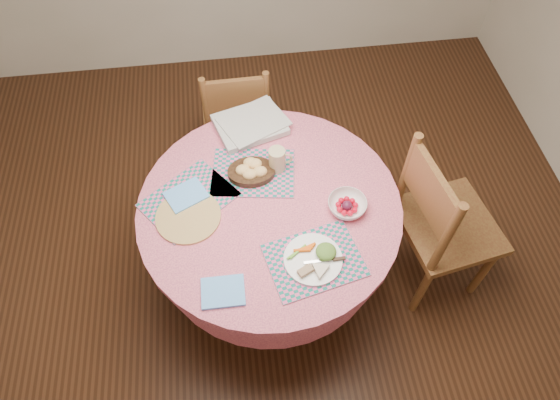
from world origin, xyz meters
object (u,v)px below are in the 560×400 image
(chair_back, at_px, (237,117))
(wicker_trivet, at_px, (188,216))
(dining_table, at_px, (270,227))
(chair_right, at_px, (441,223))
(dinner_plate, at_px, (315,259))
(latte_mug, at_px, (277,160))
(fruit_bowl, at_px, (347,206))
(bread_bowl, at_px, (251,170))

(chair_back, relative_size, wicker_trivet, 2.98)
(dining_table, xyz_separation_m, wicker_trivet, (-0.38, -0.02, 0.20))
(chair_right, height_order, wicker_trivet, chair_right)
(chair_right, relative_size, dinner_plate, 4.05)
(dining_table, xyz_separation_m, latte_mug, (0.06, 0.21, 0.26))
(latte_mug, distance_m, fruit_bowl, 0.40)
(chair_back, xyz_separation_m, dinner_plate, (0.26, -1.19, 0.31))
(bread_bowl, bearing_deg, wicker_trivet, -146.43)
(chair_back, bearing_deg, fruit_bowl, 114.85)
(wicker_trivet, height_order, dinner_plate, dinner_plate)
(wicker_trivet, bearing_deg, dinner_plate, -29.35)
(dining_table, distance_m, chair_right, 0.86)
(chair_back, height_order, dinner_plate, chair_back)
(dining_table, relative_size, fruit_bowl, 5.36)
(dining_table, bearing_deg, dinner_plate, -63.57)
(chair_right, xyz_separation_m, wicker_trivet, (-1.23, 0.06, 0.22))
(latte_mug, bearing_deg, chair_back, 104.14)
(bread_bowl, distance_m, latte_mug, 0.14)
(chair_right, xyz_separation_m, bread_bowl, (-0.92, 0.27, 0.25))
(dinner_plate, distance_m, fruit_bowl, 0.32)
(dining_table, distance_m, latte_mug, 0.34)
(wicker_trivet, xyz_separation_m, bread_bowl, (0.31, 0.21, 0.03))
(dining_table, bearing_deg, chair_back, 96.65)
(chair_back, height_order, fruit_bowl, chair_back)
(chair_right, height_order, latte_mug, chair_right)
(bread_bowl, bearing_deg, chair_back, 93.10)
(bread_bowl, bearing_deg, dining_table, -70.97)
(chair_back, height_order, latte_mug, chair_back)
(chair_back, distance_m, latte_mug, 0.77)
(dinner_plate, bearing_deg, dining_table, 116.43)
(chair_back, bearing_deg, bread_bowl, 92.18)
(wicker_trivet, relative_size, fruit_bowl, 1.30)
(dining_table, distance_m, chair_back, 0.88)
(dining_table, relative_size, chair_back, 1.39)
(dining_table, height_order, latte_mug, latte_mug)
(fruit_bowl, bearing_deg, wicker_trivet, 176.16)
(chair_right, xyz_separation_m, latte_mug, (-0.79, 0.29, 0.28))
(wicker_trivet, distance_m, fruit_bowl, 0.73)
(wicker_trivet, distance_m, dinner_plate, 0.62)
(chair_right, distance_m, chair_back, 1.35)
(dinner_plate, bearing_deg, chair_right, 19.04)
(wicker_trivet, xyz_separation_m, latte_mug, (0.44, 0.23, 0.06))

